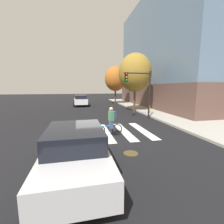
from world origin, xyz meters
TOP-DOWN VIEW (x-y plane):
  - ground_plane at (0.00, 0.00)m, footprint 120.00×120.00m
  - sidewalk at (8.75, 0.00)m, footprint 6.50×50.00m
  - crosswalk_stripes at (0.52, 0.00)m, footprint 5.49×4.06m
  - manhole_cover at (1.08, -3.29)m, footprint 0.64×0.64m
  - sedan_near at (-1.18, -4.45)m, footprint 2.20×4.62m
  - sedan_mid at (-0.76, 15.10)m, footprint 2.28×4.74m
  - cyclist at (0.72, -0.71)m, footprint 1.70×0.39m
  - traffic_light_near at (4.27, 3.56)m, footprint 2.47×0.28m
  - fire_hydrant at (6.45, 6.31)m, footprint 0.33×0.22m
  - street_tree_near at (5.25, 7.71)m, footprint 3.70×3.70m
  - street_tree_mid at (4.94, 16.11)m, footprint 3.49×3.49m
  - corner_building at (16.01, 11.74)m, footprint 16.33×21.29m

SIDE VIEW (x-z plane):
  - ground_plane at x=0.00m, z-range 0.00..0.00m
  - manhole_cover at x=1.08m, z-range 0.00..0.01m
  - crosswalk_stripes at x=0.52m, z-range 0.00..0.01m
  - sidewalk at x=8.75m, z-range 0.00..0.15m
  - fire_hydrant at x=6.45m, z-range 0.14..0.92m
  - sedan_near at x=-1.18m, z-range 0.03..1.62m
  - sedan_mid at x=-0.76m, z-range 0.03..1.65m
  - cyclist at x=0.72m, z-range 0.00..1.69m
  - traffic_light_near at x=4.27m, z-range 0.76..4.96m
  - street_tree_mid at x=4.94m, z-range 1.09..7.29m
  - street_tree_near at x=5.25m, z-range 1.15..7.73m
  - corner_building at x=16.01m, z-range -0.05..15.09m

